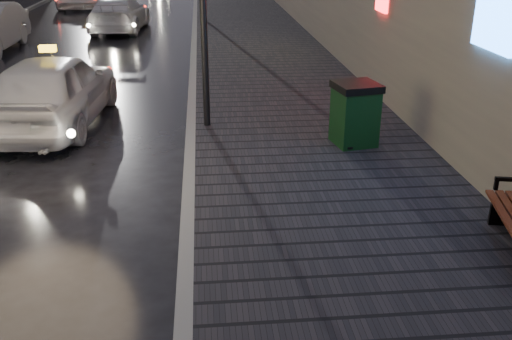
{
  "coord_description": "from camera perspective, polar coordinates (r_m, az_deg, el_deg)",
  "views": [
    {
      "loc": [
        1.81,
        -5.68,
        4.01
      ],
      "look_at": [
        2.51,
        1.77,
        0.85
      ],
      "focal_mm": 40.0,
      "sensor_mm": 36.0,
      "label": 1
    }
  ],
  "objects": [
    {
      "name": "trash_bin",
      "position": [
        11.13,
        9.86,
        5.6
      ],
      "size": [
        0.92,
        0.92,
        1.21
      ],
      "rotation": [
        0.0,
        0.0,
        0.18
      ],
      "color": "black",
      "rests_on": "sidewalk"
    },
    {
      "name": "curb",
      "position": [
        26.97,
        -6.14,
        14.4
      ],
      "size": [
        0.2,
        58.0,
        0.15
      ],
      "primitive_type": "cube",
      "color": "slate",
      "rests_on": "ground"
    },
    {
      "name": "ground",
      "position": [
        7.19,
        -19.4,
        -12.54
      ],
      "size": [
        120.0,
        120.0,
        0.0
      ],
      "primitive_type": "plane",
      "color": "black",
      "rests_on": "ground"
    },
    {
      "name": "taxi_mid",
      "position": [
        25.71,
        -13.52,
        14.96
      ],
      "size": [
        2.34,
        5.07,
        1.44
      ],
      "primitive_type": "imported",
      "rotation": [
        0.0,
        0.0,
        3.08
      ],
      "color": "silver",
      "rests_on": "ground"
    },
    {
      "name": "taxi_near",
      "position": [
        13.23,
        -19.6,
        7.6
      ],
      "size": [
        2.32,
        4.92,
        1.63
      ],
      "primitive_type": "imported",
      "rotation": [
        0.0,
        0.0,
        3.06
      ],
      "color": "silver",
      "rests_on": "ground"
    },
    {
      "name": "sidewalk",
      "position": [
        27.05,
        -0.88,
        14.55
      ],
      "size": [
        4.6,
        58.0,
        0.15
      ],
      "primitive_type": "cube",
      "color": "black",
      "rests_on": "ground"
    }
  ]
}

